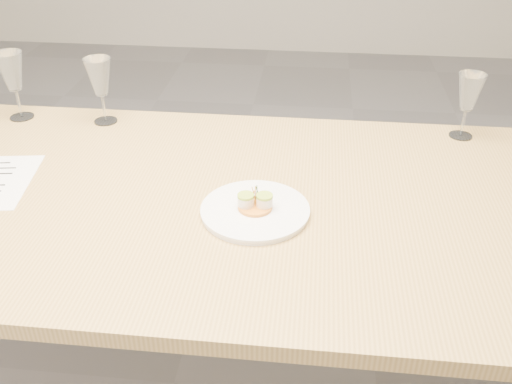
# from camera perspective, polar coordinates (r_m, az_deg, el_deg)

# --- Properties ---
(ground) EXTENTS (7.00, 7.00, 0.00)m
(ground) POSITION_cam_1_polar(r_m,az_deg,el_deg) (2.01, -8.20, -18.40)
(ground) COLOR slate
(ground) RESTS_ON ground
(dining_table) EXTENTS (2.40, 1.00, 0.75)m
(dining_table) POSITION_cam_1_polar(r_m,az_deg,el_deg) (1.55, -10.11, -2.05)
(dining_table) COLOR tan
(dining_table) RESTS_ON ground
(dinner_plate) EXTENTS (0.27, 0.27, 0.07)m
(dinner_plate) POSITION_cam_1_polar(r_m,az_deg,el_deg) (1.40, -0.07, -1.77)
(dinner_plate) COLOR white
(dinner_plate) RESTS_ON dining_table
(wine_glass_1) EXTENTS (0.09, 0.09, 0.22)m
(wine_glass_1) POSITION_cam_1_polar(r_m,az_deg,el_deg) (2.00, -23.25, 10.90)
(wine_glass_1) COLOR white
(wine_glass_1) RESTS_ON dining_table
(wine_glass_2) EXTENTS (0.09, 0.09, 0.21)m
(wine_glass_2) POSITION_cam_1_polar(r_m,az_deg,el_deg) (1.88, -15.40, 10.92)
(wine_glass_2) COLOR white
(wine_glass_2) RESTS_ON dining_table
(wine_glass_3) EXTENTS (0.08, 0.08, 0.20)m
(wine_glass_3) POSITION_cam_1_polar(r_m,az_deg,el_deg) (1.83, 20.55, 9.21)
(wine_glass_3) COLOR white
(wine_glass_3) RESTS_ON dining_table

